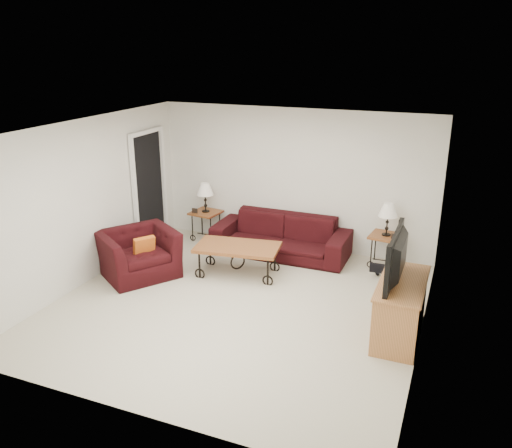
{
  "coord_description": "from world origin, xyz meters",
  "views": [
    {
      "loc": [
        2.76,
        -6.1,
        3.56
      ],
      "look_at": [
        0.0,
        0.7,
        1.0
      ],
      "focal_mm": 36.86,
      "sensor_mm": 36.0,
      "label": 1
    }
  ],
  "objects": [
    {
      "name": "wall_left",
      "position": [
        -2.5,
        0.0,
        1.25
      ],
      "size": [
        0.02,
        5.0,
        2.5
      ],
      "primitive_type": "cube",
      "color": "silver",
      "rests_on": "ground"
    },
    {
      "name": "lamp_left",
      "position": [
        -1.62,
        2.2,
        0.82
      ],
      "size": [
        0.35,
        0.35,
        0.55
      ],
      "primitive_type": null,
      "rotation": [
        0.0,
        0.0,
        -0.13
      ],
      "color": "black",
      "rests_on": "side_table_left"
    },
    {
      "name": "wall_front",
      "position": [
        0.0,
        -2.5,
        1.25
      ],
      "size": [
        5.0,
        0.02,
        2.5
      ],
      "primitive_type": "cube",
      "color": "silver",
      "rests_on": "ground"
    },
    {
      "name": "photo_frame_left",
      "position": [
        -1.77,
        2.05,
        0.59
      ],
      "size": [
        0.11,
        0.02,
        0.09
      ],
      "primitive_type": "cube",
      "rotation": [
        0.0,
        0.0,
        0.04
      ],
      "color": "black",
      "rests_on": "side_table_left"
    },
    {
      "name": "wall_right",
      "position": [
        2.5,
        0.0,
        1.25
      ],
      "size": [
        0.02,
        5.0,
        2.5
      ],
      "primitive_type": "cube",
      "color": "silver",
      "rests_on": "ground"
    },
    {
      "name": "backpack",
      "position": [
        1.68,
        1.75,
        0.22
      ],
      "size": [
        0.37,
        0.3,
        0.45
      ],
      "primitive_type": "ellipsoid",
      "rotation": [
        0.0,
        0.0,
        -0.1
      ],
      "color": "black",
      "rests_on": "ground"
    },
    {
      "name": "doorway",
      "position": [
        -2.47,
        1.65,
        1.02
      ],
      "size": [
        0.08,
        0.94,
        2.04
      ],
      "primitive_type": "cube",
      "color": "black",
      "rests_on": "ground"
    },
    {
      "name": "ground",
      "position": [
        0.0,
        0.0,
        0.0
      ],
      "size": [
        5.0,
        5.0,
        0.0
      ],
      "primitive_type": "plane",
      "color": "#BEB8A2",
      "rests_on": "ground"
    },
    {
      "name": "ceiling",
      "position": [
        0.0,
        0.0,
        2.5
      ],
      "size": [
        5.0,
        5.0,
        0.0
      ],
      "primitive_type": "plane",
      "color": "white",
      "rests_on": "wall_back"
    },
    {
      "name": "tv_stand",
      "position": [
        2.23,
        0.04,
        0.38
      ],
      "size": [
        0.52,
        1.25,
        0.75
      ],
      "primitive_type": "cube",
      "color": "#C48048",
      "rests_on": "ground"
    },
    {
      "name": "television",
      "position": [
        2.21,
        0.04,
        1.07
      ],
      "size": [
        0.15,
        1.12,
        0.65
      ],
      "primitive_type": "imported",
      "rotation": [
        0.0,
        0.0,
        -1.57
      ],
      "color": "black",
      "rests_on": "tv_stand"
    },
    {
      "name": "side_table_right",
      "position": [
        1.7,
        2.2,
        0.27
      ],
      "size": [
        0.55,
        0.55,
        0.55
      ],
      "primitive_type": "cube",
      "rotation": [
        0.0,
        0.0,
        -0.11
      ],
      "color": "brown",
      "rests_on": "ground"
    },
    {
      "name": "lamp_right",
      "position": [
        1.7,
        2.2,
        0.82
      ],
      "size": [
        0.34,
        0.34,
        0.55
      ],
      "primitive_type": null,
      "rotation": [
        0.0,
        0.0,
        -0.11
      ],
      "color": "black",
      "rests_on": "side_table_right"
    },
    {
      "name": "wall_back",
      "position": [
        0.0,
        2.5,
        1.25
      ],
      "size": [
        5.0,
        0.02,
        2.5
      ],
      "primitive_type": "cube",
      "color": "silver",
      "rests_on": "ground"
    },
    {
      "name": "photo_frame_right",
      "position": [
        1.85,
        2.05,
        0.59
      ],
      "size": [
        0.11,
        0.05,
        0.09
      ],
      "primitive_type": "cube",
      "rotation": [
        0.0,
        0.0,
        -0.32
      ],
      "color": "black",
      "rests_on": "side_table_right"
    },
    {
      "name": "armchair",
      "position": [
        -1.88,
        0.35,
        0.37
      ],
      "size": [
        1.45,
        1.49,
        0.73
      ],
      "primitive_type": "imported",
      "rotation": [
        0.0,
        0.0,
        0.97
      ],
      "color": "black",
      "rests_on": "ground"
    },
    {
      "name": "sofa",
      "position": [
        -0.07,
        2.02,
        0.35
      ],
      "size": [
        2.37,
        0.92,
        0.69
      ],
      "primitive_type": "imported",
      "color": "black",
      "rests_on": "ground"
    },
    {
      "name": "coffee_table",
      "position": [
        -0.43,
        0.97,
        0.25
      ],
      "size": [
        1.41,
        0.9,
        0.49
      ],
      "primitive_type": "cube",
      "rotation": [
        0.0,
        0.0,
        0.15
      ],
      "color": "brown",
      "rests_on": "ground"
    },
    {
      "name": "throw_pillow",
      "position": [
        -1.73,
        0.3,
        0.52
      ],
      "size": [
        0.26,
        0.32,
        0.33
      ],
      "primitive_type": "cube",
      "rotation": [
        0.0,
        0.0,
        0.97
      ],
      "color": "orange",
      "rests_on": "armchair"
    },
    {
      "name": "side_table_left",
      "position": [
        -1.62,
        2.2,
        0.27
      ],
      "size": [
        0.56,
        0.56,
        0.55
      ],
      "primitive_type": "cube",
      "rotation": [
        0.0,
        0.0,
        -0.13
      ],
      "color": "brown",
      "rests_on": "ground"
    }
  ]
}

